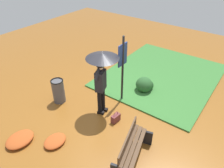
# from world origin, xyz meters

# --- Properties ---
(ground_plane) EXTENTS (18.00, 18.00, 0.00)m
(ground_plane) POSITION_xyz_m (0.00, 0.00, 0.00)
(ground_plane) COLOR brown
(grass_verge) EXTENTS (4.80, 4.00, 0.05)m
(grass_verge) POSITION_xyz_m (2.90, -0.48, 0.03)
(grass_verge) COLOR #387533
(grass_verge) RESTS_ON ground_plane
(person_with_umbrella) EXTENTS (0.96, 0.96, 2.04)m
(person_with_umbrella) POSITION_xyz_m (-0.17, 0.13, 1.55)
(person_with_umbrella) COLOR black
(person_with_umbrella) RESTS_ON ground_plane
(info_sign_post) EXTENTS (0.44, 0.07, 2.30)m
(info_sign_post) POSITION_xyz_m (0.65, -0.04, 1.44)
(info_sign_post) COLOR black
(info_sign_post) RESTS_ON ground_plane
(handbag) EXTENTS (0.31, 0.17, 0.37)m
(handbag) POSITION_xyz_m (-0.34, -0.50, 0.13)
(handbag) COLOR brown
(handbag) RESTS_ON ground_plane
(park_bench) EXTENTS (1.43, 0.73, 0.75)m
(park_bench) POSITION_xyz_m (-1.20, -1.59, 0.40)
(park_bench) COLOR black
(park_bench) RESTS_ON ground_plane
(trash_bin) EXTENTS (0.42, 0.42, 0.83)m
(trash_bin) POSITION_xyz_m (-0.66, 1.61, 0.42)
(trash_bin) COLOR #4C4C51
(trash_bin) RESTS_ON ground_plane
(shrub_cluster) EXTENTS (0.66, 0.60, 0.54)m
(shrub_cluster) POSITION_xyz_m (1.58, -0.42, 0.25)
(shrub_cluster) COLOR #285628
(shrub_cluster) RESTS_ON ground_plane
(leaf_pile_near_person) EXTENTS (0.77, 0.62, 0.17)m
(leaf_pile_near_person) POSITION_xyz_m (-2.53, 1.14, 0.08)
(leaf_pile_near_person) COLOR #B74C1E
(leaf_pile_near_person) RESTS_ON ground_plane
(leaf_pile_by_bench) EXTENTS (0.63, 0.51, 0.14)m
(leaf_pile_by_bench) POSITION_xyz_m (-2.00, 0.33, 0.07)
(leaf_pile_by_bench) COLOR #B74C1E
(leaf_pile_by_bench) RESTS_ON ground_plane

